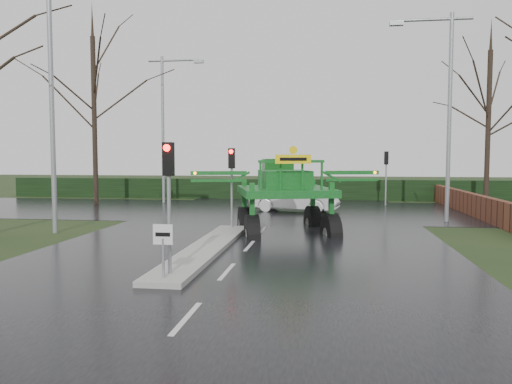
# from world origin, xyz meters

# --- Properties ---
(ground) EXTENTS (140.00, 140.00, 0.00)m
(ground) POSITION_xyz_m (0.00, 0.00, 0.00)
(ground) COLOR black
(ground) RESTS_ON ground
(road_main) EXTENTS (14.00, 80.00, 0.02)m
(road_main) POSITION_xyz_m (0.00, 10.00, 0.00)
(road_main) COLOR black
(road_main) RESTS_ON ground
(road_cross) EXTENTS (80.00, 12.00, 0.02)m
(road_cross) POSITION_xyz_m (0.00, 16.00, 0.01)
(road_cross) COLOR black
(road_cross) RESTS_ON ground
(median_island) EXTENTS (1.20, 10.00, 0.16)m
(median_island) POSITION_xyz_m (-1.30, 3.00, 0.09)
(median_island) COLOR gray
(median_island) RESTS_ON ground
(hedge_row) EXTENTS (44.00, 0.90, 1.50)m
(hedge_row) POSITION_xyz_m (0.00, 24.00, 0.75)
(hedge_row) COLOR black
(hedge_row) RESTS_ON ground
(brick_wall) EXTENTS (0.40, 20.00, 1.20)m
(brick_wall) POSITION_xyz_m (10.50, 16.00, 0.60)
(brick_wall) COLOR #592D1E
(brick_wall) RESTS_ON ground
(keep_left_sign) EXTENTS (0.50, 0.07, 1.35)m
(keep_left_sign) POSITION_xyz_m (-1.30, -1.50, 1.06)
(keep_left_sign) COLOR gray
(keep_left_sign) RESTS_ON ground
(traffic_signal_near) EXTENTS (0.26, 0.33, 3.52)m
(traffic_signal_near) POSITION_xyz_m (-1.30, -1.01, 2.59)
(traffic_signal_near) COLOR gray
(traffic_signal_near) RESTS_ON ground
(traffic_signal_mid) EXTENTS (0.26, 0.33, 3.52)m
(traffic_signal_mid) POSITION_xyz_m (-1.30, 7.49, 2.59)
(traffic_signal_mid) COLOR gray
(traffic_signal_mid) RESTS_ON ground
(traffic_signal_far) EXTENTS (0.26, 0.33, 3.52)m
(traffic_signal_far) POSITION_xyz_m (6.50, 20.01, 2.59)
(traffic_signal_far) COLOR gray
(traffic_signal_far) RESTS_ON ground
(street_light_left_near) EXTENTS (3.85, 0.30, 10.00)m
(street_light_left_near) POSITION_xyz_m (-8.19, 6.00, 5.99)
(street_light_left_near) COLOR gray
(street_light_left_near) RESTS_ON ground
(street_light_right) EXTENTS (3.85, 0.30, 10.00)m
(street_light_right) POSITION_xyz_m (8.19, 12.00, 5.99)
(street_light_right) COLOR gray
(street_light_right) RESTS_ON ground
(street_light_left_far) EXTENTS (3.85, 0.30, 10.00)m
(street_light_left_far) POSITION_xyz_m (-8.19, 20.00, 5.99)
(street_light_left_far) COLOR gray
(street_light_left_far) RESTS_ON ground
(tree_left_far) EXTENTS (7.70, 7.70, 13.26)m
(tree_left_far) POSITION_xyz_m (-12.50, 18.00, 7.15)
(tree_left_far) COLOR black
(tree_left_far) RESTS_ON ground
(tree_right_far) EXTENTS (7.00, 7.00, 12.05)m
(tree_right_far) POSITION_xyz_m (13.00, 21.00, 6.50)
(tree_right_far) COLOR black
(tree_right_far) RESTS_ON ground
(crop_sprayer) EXTENTS (7.78, 5.77, 4.48)m
(crop_sprayer) POSITION_xyz_m (-0.27, 6.30, 2.12)
(crop_sprayer) COLOR black
(crop_sprayer) RESTS_ON ground
(white_sedan) EXTENTS (5.23, 2.62, 1.65)m
(white_sedan) POSITION_xyz_m (0.86, 15.44, 0.00)
(white_sedan) COLOR silver
(white_sedan) RESTS_ON ground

